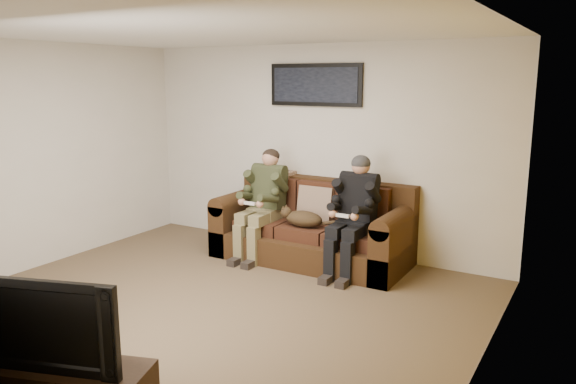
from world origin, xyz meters
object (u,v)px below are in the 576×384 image
Objects in this scene: person_left at (263,197)px; person_right at (354,208)px; television at (50,320)px; cat at (302,218)px; sofa at (314,230)px; framed_poster at (315,85)px.

person_left is 1.21m from person_right.
person_left is 3.65m from television.
person_right is at bearing 63.82° from television.
person_left is 0.62m from cat.
sofa is 1.77× the size of person_left.
sofa is 0.75m from person_right.
sofa is 0.75m from person_left.
sofa reaches higher than cat.
framed_poster is at bearing 144.26° from person_right.
sofa is 3.55× the size of cat.
person_left is at bearing -124.90° from framed_poster.
television is (0.10, -3.78, 0.34)m from sofa.
person_right reaches higher than person_left.
sofa is 1.76× the size of person_right.
person_left is 1.06× the size of framed_poster.
television is (0.30, -4.17, -1.40)m from framed_poster.
person_left is at bearing -179.98° from person_right.
framed_poster is at bearing 105.49° from cat.
cat is at bearing -173.66° from person_right.
sofa is at bearing 73.33° from television.
person_left is 1.52m from framed_poster.
cat is (-0.62, -0.07, -0.19)m from person_right.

